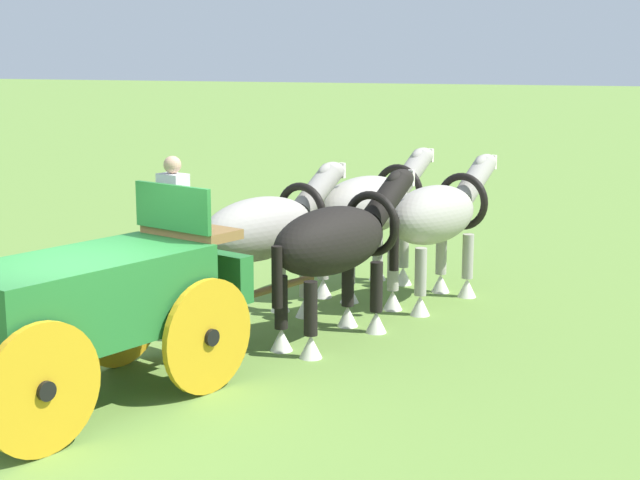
{
  "coord_description": "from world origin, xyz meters",
  "views": [
    {
      "loc": [
        -8.71,
        -6.02,
        3.91
      ],
      "look_at": [
        4.24,
        -1.22,
        1.2
      ],
      "focal_mm": 53.92,
      "sensor_mm": 36.0,
      "label": 1
    }
  ],
  "objects_px": {
    "show_wagon": "(94,300)",
    "draft_horse_lead_near": "(369,208)",
    "draft_horse_rear_off": "(337,243)",
    "draft_horse_rear_near": "(265,231)",
    "draft_horse_lead_off": "(437,217)"
  },
  "relations": [
    {
      "from": "draft_horse_lead_off",
      "to": "show_wagon",
      "type": "bearing_deg",
      "value": 155.98
    },
    {
      "from": "draft_horse_rear_near",
      "to": "draft_horse_lead_near",
      "type": "distance_m",
      "value": 2.59
    },
    {
      "from": "show_wagon",
      "to": "draft_horse_lead_off",
      "type": "distance_m",
      "value": 6.25
    },
    {
      "from": "draft_horse_lead_near",
      "to": "draft_horse_lead_off",
      "type": "xyz_separation_m",
      "value": [
        -0.39,
        -1.24,
        -0.02
      ]
    },
    {
      "from": "draft_horse_rear_off",
      "to": "draft_horse_lead_off",
      "type": "relative_size",
      "value": 1.03
    },
    {
      "from": "show_wagon",
      "to": "draft_horse_lead_near",
      "type": "height_order",
      "value": "show_wagon"
    },
    {
      "from": "draft_horse_rear_near",
      "to": "show_wagon",
      "type": "bearing_deg",
      "value": 172.13
    },
    {
      "from": "show_wagon",
      "to": "draft_horse_lead_near",
      "type": "relative_size",
      "value": 1.84
    },
    {
      "from": "show_wagon",
      "to": "draft_horse_lead_near",
      "type": "distance_m",
      "value": 6.24
    },
    {
      "from": "draft_horse_lead_off",
      "to": "draft_horse_lead_near",
      "type": "bearing_deg",
      "value": 72.47
    },
    {
      "from": "show_wagon",
      "to": "draft_horse_rear_near",
      "type": "relative_size",
      "value": 1.88
    },
    {
      "from": "show_wagon",
      "to": "draft_horse_rear_near",
      "type": "distance_m",
      "value": 3.67
    },
    {
      "from": "draft_horse_lead_near",
      "to": "draft_horse_lead_off",
      "type": "height_order",
      "value": "draft_horse_lead_near"
    },
    {
      "from": "draft_horse_lead_near",
      "to": "draft_horse_rear_off",
      "type": "bearing_deg",
      "value": -171.35
    },
    {
      "from": "draft_horse_rear_off",
      "to": "draft_horse_lead_off",
      "type": "height_order",
      "value": "draft_horse_lead_off"
    }
  ]
}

